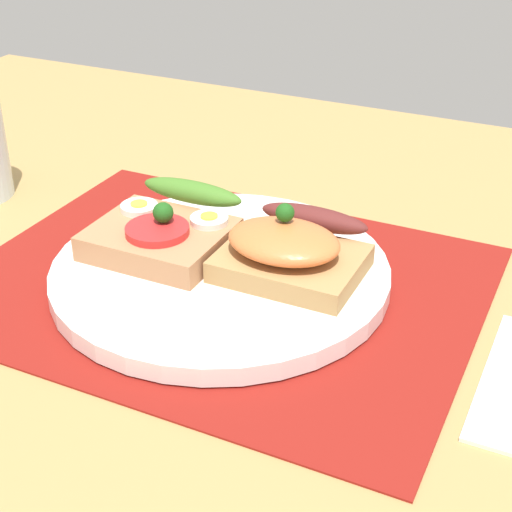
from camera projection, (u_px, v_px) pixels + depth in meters
The scene contains 5 objects.
ground_plane at pixel (221, 302), 60.86cm from camera, with size 120.00×90.00×3.20cm, color tan.
placemat at pixel (221, 283), 60.00cm from camera, with size 38.69×30.36×0.30cm, color maroon.
plate at pixel (221, 273), 59.58cm from camera, with size 25.74×25.74×1.43cm, color white.
sandwich_egg_tomato at pixel (168, 228), 61.38cm from camera, with size 10.25×10.16×4.19cm.
sandwich_salmon at pixel (291, 248), 57.63cm from camera, with size 10.32×9.55×5.27cm.
Camera 1 is at (24.56, -45.07, 31.41)cm, focal length 54.85 mm.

